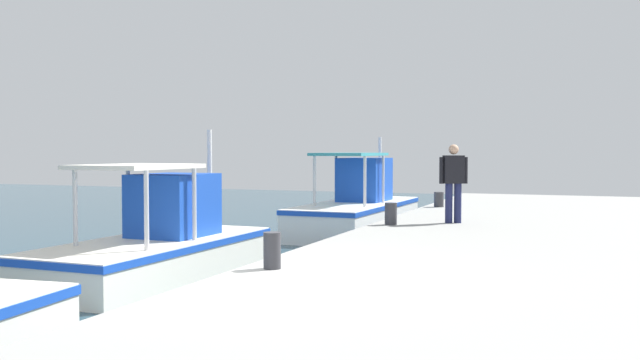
% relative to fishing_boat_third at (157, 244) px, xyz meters
% --- Properties ---
extents(fishing_boat_third, '(5.46, 2.29, 2.83)m').
position_rel_fishing_boat_third_xyz_m(fishing_boat_third, '(0.00, 0.00, 0.00)').
color(fishing_boat_third, silver).
rests_on(fishing_boat_third, ground).
extents(fishing_boat_fourth, '(6.15, 2.22, 2.80)m').
position_rel_fishing_boat_third_xyz_m(fishing_boat_fourth, '(8.08, -1.31, 0.08)').
color(fishing_boat_fourth, white).
rests_on(fishing_boat_fourth, ground).
extents(fisherman_standing, '(0.41, 0.57, 1.72)m').
position_rel_fishing_boat_third_xyz_m(fisherman_standing, '(4.16, -4.81, 1.13)').
color(fisherman_standing, '#1E234C').
rests_on(fisherman_standing, quay_pier).
extents(mooring_bollard_nearest, '(0.24, 0.24, 0.49)m').
position_rel_fishing_boat_third_xyz_m(mooring_bollard_nearest, '(-2.63, -3.63, 0.43)').
color(mooring_bollard_nearest, '#333338').
rests_on(mooring_bollard_nearest, quay_pier).
extents(mooring_bollard_second, '(0.26, 0.26, 0.47)m').
position_rel_fishing_boat_third_xyz_m(mooring_bollard_second, '(3.31, -3.63, 0.42)').
color(mooring_bollard_second, '#333338').
rests_on(mooring_bollard_second, quay_pier).
extents(mooring_bollard_third, '(0.27, 0.27, 0.42)m').
position_rel_fishing_boat_third_xyz_m(mooring_bollard_third, '(8.34, -3.63, 0.39)').
color(mooring_bollard_third, '#333338').
rests_on(mooring_bollard_third, quay_pier).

